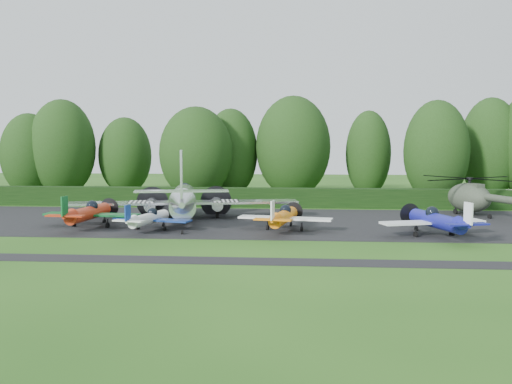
# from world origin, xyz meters

# --- Properties ---
(ground) EXTENTS (160.00, 160.00, 0.00)m
(ground) POSITION_xyz_m (0.00, 0.00, 0.00)
(ground) COLOR #214B15
(ground) RESTS_ON ground
(apron) EXTENTS (70.00, 18.00, 0.01)m
(apron) POSITION_xyz_m (0.00, 10.00, 0.00)
(apron) COLOR black
(apron) RESTS_ON ground
(taxiway_verge) EXTENTS (70.00, 2.00, 0.00)m
(taxiway_verge) POSITION_xyz_m (0.00, -6.00, 0.00)
(taxiway_verge) COLOR black
(taxiway_verge) RESTS_ON ground
(hedgerow) EXTENTS (90.00, 1.60, 2.00)m
(hedgerow) POSITION_xyz_m (0.00, 21.00, 0.00)
(hedgerow) COLOR black
(hedgerow) RESTS_ON ground
(transport_plane) EXTENTS (20.16, 15.46, 6.46)m
(transport_plane) POSITION_xyz_m (-5.97, 10.13, 1.80)
(transport_plane) COLOR silver
(transport_plane) RESTS_ON ground
(light_plane_red) EXTENTS (7.68, 8.08, 2.95)m
(light_plane_red) POSITION_xyz_m (-12.51, 5.36, 1.23)
(light_plane_red) COLOR #B22A10
(light_plane_red) RESTS_ON ground
(light_plane_white) EXTENTS (6.27, 6.59, 2.41)m
(light_plane_white) POSITION_xyz_m (-7.36, 4.28, 1.00)
(light_plane_white) COLOR white
(light_plane_white) RESTS_ON ground
(light_plane_orange) EXTENTS (7.20, 7.57, 2.77)m
(light_plane_orange) POSITION_xyz_m (2.87, 4.92, 1.15)
(light_plane_orange) COLOR orange
(light_plane_orange) RESTS_ON ground
(light_plane_blue) EXTENTS (7.75, 8.15, 2.98)m
(light_plane_blue) POSITION_xyz_m (13.83, 3.14, 1.24)
(light_plane_blue) COLOR navy
(light_plane_blue) RESTS_ON ground
(helicopter) EXTENTS (10.92, 12.78, 3.52)m
(helicopter) POSITION_xyz_m (19.74, 15.99, 1.89)
(helicopter) COLOR #313B2D
(helicopter) RESTS_ON ground
(tree_0) EXTENTS (9.07, 9.07, 12.36)m
(tree_0) POSITION_xyz_m (3.16, 31.71, 6.17)
(tree_0) COLOR black
(tree_0) RESTS_ON ground
(tree_1) EXTENTS (6.76, 6.76, 9.93)m
(tree_1) POSITION_xyz_m (-18.55, 34.11, 4.95)
(tree_1) COLOR black
(tree_1) RESTS_ON ground
(tree_3) EXTENTS (5.60, 5.60, 10.67)m
(tree_3) POSITION_xyz_m (12.49, 34.05, 5.32)
(tree_3) COLOR black
(tree_3) RESTS_ON ground
(tree_4) EXTENTS (7.08, 7.08, 12.03)m
(tree_4) POSITION_xyz_m (26.52, 31.83, 6.00)
(tree_4) COLOR black
(tree_4) RESTS_ON ground
(tree_5) EXTENTS (6.69, 6.69, 10.91)m
(tree_5) POSITION_xyz_m (-4.61, 32.65, 5.44)
(tree_5) COLOR black
(tree_5) RESTS_ON ground
(tree_6) EXTENTS (7.04, 7.04, 10.35)m
(tree_6) POSITION_xyz_m (-29.76, 30.91, 5.16)
(tree_6) COLOR black
(tree_6) RESTS_ON ground
(tree_8) EXTENTS (7.17, 7.17, 11.44)m
(tree_8) POSITION_xyz_m (19.16, 27.03, 5.71)
(tree_8) COLOR black
(tree_8) RESTS_ON ground
(tree_9) EXTENTS (8.64, 8.64, 10.93)m
(tree_9) POSITION_xyz_m (-8.21, 28.48, 5.46)
(tree_9) COLOR black
(tree_9) RESTS_ON ground
(tree_11) EXTENTS (8.11, 8.11, 12.08)m
(tree_11) POSITION_xyz_m (-25.66, 31.34, 6.03)
(tree_11) COLOR black
(tree_11) RESTS_ON ground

